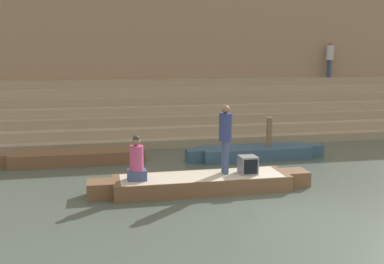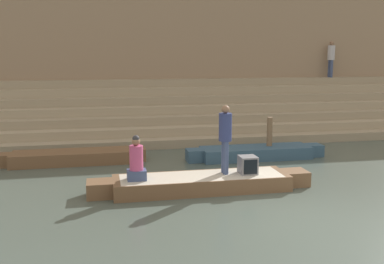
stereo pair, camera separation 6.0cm
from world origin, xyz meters
TOP-DOWN VIEW (x-y plane):
  - ground_plane at (0.00, 0.00)m, footprint 120.00×120.00m
  - ghat_steps at (0.00, 10.25)m, footprint 36.00×4.45m
  - back_wall at (0.00, 12.44)m, footprint 34.20×1.28m
  - rowboat_main at (-1.68, 2.39)m, footprint 5.62×1.29m
  - person_standing at (-1.05, 2.49)m, footprint 0.33×0.33m
  - person_rowing at (-3.30, 2.34)m, footprint 0.46×0.36m
  - tv_set at (-0.48, 2.36)m, footprint 0.43×0.45m
  - moored_boat_shore at (-5.06, 5.93)m, footprint 4.62×1.04m
  - moored_boat_distant at (0.81, 5.41)m, footprint 4.58×1.04m
  - mooring_post at (1.30, 5.49)m, footprint 0.19×0.19m
  - person_on_steps at (6.63, 11.52)m, footprint 0.34×0.34m

SIDE VIEW (x-z plane):
  - ground_plane at x=0.00m, z-range 0.00..0.00m
  - rowboat_main at x=-1.68m, z-range 0.01..0.40m
  - moored_boat_shore at x=-5.06m, z-range 0.01..0.40m
  - moored_boat_distant at x=0.81m, z-range 0.01..0.40m
  - tv_set at x=-0.48m, z-range 0.38..0.83m
  - mooring_post at x=1.30m, z-range 0.00..1.34m
  - ghat_steps at x=0.00m, z-range -0.32..1.93m
  - person_rowing at x=-3.30m, z-range 0.28..1.38m
  - person_standing at x=-1.05m, z-range 0.52..2.26m
  - person_on_steps at x=6.63m, z-range 2.38..4.07m
  - back_wall at x=0.00m, z-range -0.03..7.23m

